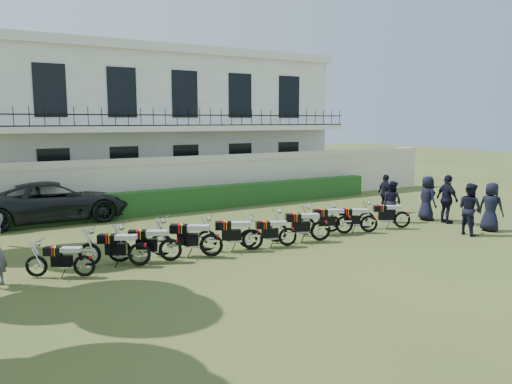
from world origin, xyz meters
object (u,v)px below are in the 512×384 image
motorcycle_1 (139,249)px  motorcycle_6 (321,226)px  suv (53,201)px  officer_0 (491,207)px  motorcycle_3 (211,239)px  officer_4 (392,201)px  motorcycle_5 (288,232)px  motorcycle_0 (84,261)px  motorcycle_7 (345,220)px  officer_1 (470,209)px  motorcycle_9 (402,216)px  officer_2 (447,199)px  motorcycle_8 (369,220)px  motorcycle_4 (253,234)px  motorcycle_2 (170,244)px  officer_5 (385,193)px  officer_3 (427,198)px

motorcycle_1 → motorcycle_6: (5.87, -0.27, 0.03)m
suv → officer_0: size_ratio=3.27×
motorcycle_1 → officer_0: size_ratio=0.99×
motorcycle_3 → officer_4: 8.22m
motorcycle_5 → motorcycle_0: bearing=108.9°
motorcycle_7 → officer_1: 4.26m
motorcycle_0 → motorcycle_9: bearing=-60.3°
officer_2 → motorcycle_5: bearing=99.9°
motorcycle_9 → motorcycle_8: bearing=115.9°
motorcycle_1 → motorcycle_3: size_ratio=0.94×
motorcycle_1 → motorcycle_4: size_ratio=0.93×
motorcycle_8 → officer_0: size_ratio=0.95×
motorcycle_0 → motorcycle_7: 8.68m
motorcycle_1 → motorcycle_8: 8.08m
motorcycle_2 → officer_0: 11.30m
motorcycle_2 → motorcycle_8: motorcycle_2 is taller
motorcycle_5 → suv: 9.61m
suv → motorcycle_3: bearing=-158.4°
motorcycle_0 → motorcycle_1: size_ratio=0.90×
officer_4 → motorcycle_1: bearing=94.1°
motorcycle_1 → officer_5: officer_5 is taller
officer_4 → motorcycle_0: bearing=94.6°
motorcycle_0 → motorcycle_4: bearing=-59.4°
motorcycle_9 → officer_2: size_ratio=0.92×
officer_0 → officer_1: 1.12m
motorcycle_8 → officer_1: size_ratio=0.93×
motorcycle_1 → officer_5: 11.72m
motorcycle_2 → officer_3: 10.75m
motorcycle_0 → motorcycle_8: size_ratio=0.94×
motorcycle_3 → officer_5: 9.78m
officer_3 → officer_5: 2.07m
motorcycle_0 → officer_3: officer_3 is taller
officer_0 → officer_1: officer_1 is taller
motorcycle_4 → officer_0: (8.55, -1.95, 0.36)m
motorcycle_0 → motorcycle_2: bearing=-55.4°
suv → motorcycle_4: bearing=-150.0°
motorcycle_6 → motorcycle_1: bearing=110.8°
motorcycle_8 → officer_1: 3.39m
motorcycle_7 → officer_2: officer_2 is taller
officer_3 → officer_4: bearing=84.0°
motorcycle_1 → motorcycle_3: motorcycle_3 is taller
officer_1 → motorcycle_7: bearing=65.3°
officer_3 → officer_5: bearing=15.7°
motorcycle_0 → motorcycle_4: 4.88m
motorcycle_5 → motorcycle_9: motorcycle_9 is taller
motorcycle_5 → motorcycle_9: 5.00m
motorcycle_3 → officer_3: officer_3 is taller
motorcycle_2 → officer_5: bearing=-50.2°
motorcycle_3 → motorcycle_1: bearing=118.4°
officer_1 → officer_2: 1.89m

